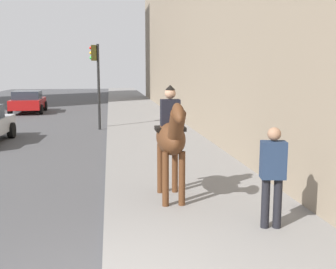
% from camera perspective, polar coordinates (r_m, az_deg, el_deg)
% --- Properties ---
extents(mounted_horse_near, '(2.15, 0.60, 2.33)m').
position_cam_1_polar(mounted_horse_near, '(8.18, 0.43, -0.29)').
color(mounted_horse_near, '#4C2B16').
rests_on(mounted_horse_near, sidewalk_slab).
extents(pedestrian_greeting, '(0.33, 0.44, 1.70)m').
position_cam_1_polar(pedestrian_greeting, '(6.98, 14.35, -4.91)').
color(pedestrian_greeting, black).
rests_on(pedestrian_greeting, sidewalk_slab).
extents(car_mid_lane, '(4.26, 2.23, 1.44)m').
position_cam_1_polar(car_mid_lane, '(28.44, -18.86, 4.39)').
color(car_mid_lane, maroon).
rests_on(car_mid_lane, ground).
extents(traffic_light_near_curb, '(0.20, 0.44, 3.93)m').
position_cam_1_polar(traffic_light_near_curb, '(19.29, -9.92, 8.43)').
color(traffic_light_near_curb, black).
rests_on(traffic_light_near_curb, ground).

